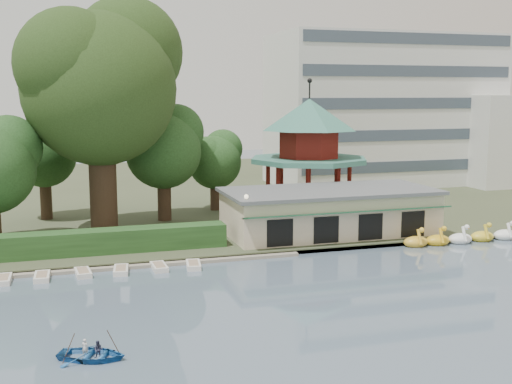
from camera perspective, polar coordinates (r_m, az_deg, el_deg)
name	(u,v)px	position (r m, az deg, el deg)	size (l,w,h in m)	color
ground_plane	(321,339)	(34.24, 5.83, -12.90)	(220.00, 220.00, 0.00)	slate
shore	(163,191)	(83.15, -8.24, 0.07)	(220.00, 70.00, 0.40)	#424930
embankment	(234,256)	(49.80, -1.97, -5.74)	(220.00, 0.60, 0.30)	gray
dock	(73,270)	(48.10, -15.97, -6.64)	(34.00, 1.60, 0.24)	gray
boathouse	(329,211)	(56.90, 6.54, -1.68)	(18.60, 9.39, 3.90)	beige
pavilion	(309,144)	(66.19, 4.72, 4.28)	(12.40, 12.40, 13.50)	beige
office_building	(404,115)	(90.43, 12.99, 6.70)	(38.00, 18.00, 20.00)	silver
hedge	(30,246)	(51.08, -19.48, -4.55)	(30.00, 2.00, 1.80)	#274D20
lamp_post	(246,211)	(51.10, -0.87, -1.70)	(0.36, 0.36, 4.28)	black
big_tree	(101,77)	(57.61, -13.61, 9.94)	(14.54, 13.55, 20.81)	#3A281C
small_trees	(54,159)	(60.41, -17.54, 2.78)	(39.20, 16.91, 11.23)	#3A281C
swan_boats	(493,236)	(59.37, 20.31, -3.68)	(16.51, 2.06, 1.92)	gold
moored_rowboats	(22,278)	(46.81, -20.05, -7.19)	(25.01, 2.72, 0.36)	silver
rowboat_with_passengers	(92,350)	(32.51, -14.40, -13.45)	(5.51, 4.83, 2.01)	#1F5A9A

